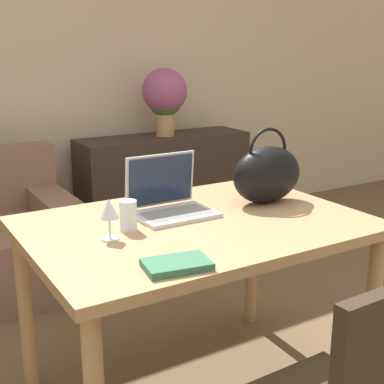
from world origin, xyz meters
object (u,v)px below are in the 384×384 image
object	(u,v)px
handbag	(267,174)
flower_vase	(165,96)
wine_glass	(109,211)
laptop	(168,198)
drinking_glass	(128,216)

from	to	relation	value
handbag	flower_vase	distance (m)	1.84
wine_glass	flower_vase	xyz separation A→B (m)	(1.22, 1.85, 0.20)
laptop	wine_glass	bearing A→B (deg)	-152.33
drinking_glass	wine_glass	bearing A→B (deg)	-149.71
wine_glass	flower_vase	world-z (taller)	flower_vase
handbag	flower_vase	xyz separation A→B (m)	(0.46, 1.77, 0.18)
laptop	handbag	size ratio (longest dim) A/B	0.93
drinking_glass	flower_vase	size ratio (longest dim) A/B	0.23
wine_glass	drinking_glass	bearing A→B (deg)	30.29
handbag	flower_vase	world-z (taller)	flower_vase
wine_glass	handbag	xyz separation A→B (m)	(0.76, 0.08, 0.02)
laptop	drinking_glass	bearing A→B (deg)	-153.47
drinking_glass	flower_vase	world-z (taller)	flower_vase
laptop	flower_vase	distance (m)	1.92
drinking_glass	flower_vase	xyz separation A→B (m)	(1.12, 1.79, 0.25)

